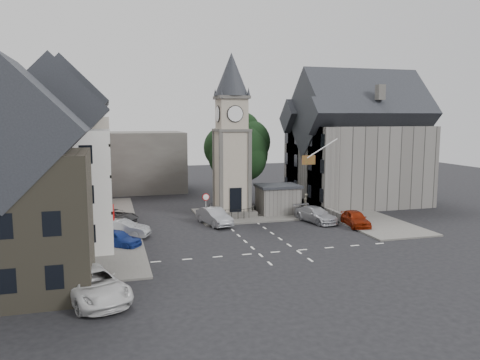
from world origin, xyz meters
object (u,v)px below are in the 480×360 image
object	(u,v)px
stone_shelter	(278,199)
car_east_red	(355,218)
clock_tower	(232,136)
pedestrian	(305,202)
car_west_blue	(117,238)

from	to	relation	value
stone_shelter	car_east_red	distance (m)	8.67
clock_tower	stone_shelter	world-z (taller)	clock_tower
clock_tower	stone_shelter	size ratio (longest dim) A/B	3.78
clock_tower	pedestrian	size ratio (longest dim) A/B	8.61
stone_shelter	clock_tower	bearing A→B (deg)	174.16
car_west_blue	car_east_red	bearing A→B (deg)	-49.78
clock_tower	pedestrian	xyz separation A→B (m)	(8.21, 0.21, -7.18)
clock_tower	pedestrian	bearing A→B (deg)	1.49
clock_tower	stone_shelter	bearing A→B (deg)	-5.84
pedestrian	car_west_blue	bearing A→B (deg)	-17.31
car_west_blue	pedestrian	distance (m)	21.66
stone_shelter	pedestrian	world-z (taller)	stone_shelter
clock_tower	pedestrian	distance (m)	10.90
clock_tower	car_west_blue	bearing A→B (deg)	-142.70
car_west_blue	pedestrian	xyz separation A→B (m)	(19.71, 8.98, 0.27)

